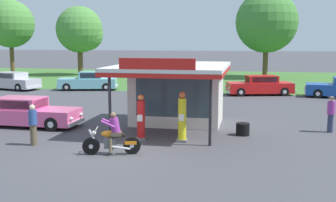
% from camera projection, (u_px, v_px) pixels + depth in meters
% --- Properties ---
extents(ground_plane, '(300.00, 300.00, 0.00)m').
position_uv_depth(ground_plane, '(115.00, 151.00, 15.66)').
color(ground_plane, '#424247').
extents(grass_verge_strip, '(120.00, 24.00, 0.01)m').
position_uv_depth(grass_verge_strip, '(204.00, 79.00, 44.76)').
color(grass_verge_strip, '#3D6B2D').
rests_on(grass_verge_strip, ground).
extents(service_station_kiosk, '(5.07, 6.54, 3.49)m').
position_uv_depth(service_station_kiosk, '(176.00, 89.00, 20.51)').
color(service_station_kiosk, silver).
rests_on(service_station_kiosk, ground).
extents(gas_pump_nearside, '(0.44, 0.44, 1.93)m').
position_uv_depth(gas_pump_nearside, '(141.00, 119.00, 17.40)').
color(gas_pump_nearside, slate).
rests_on(gas_pump_nearside, ground).
extents(gas_pump_offside, '(0.44, 0.44, 2.10)m').
position_uv_depth(gas_pump_offside, '(182.00, 119.00, 17.04)').
color(gas_pump_offside, slate).
rests_on(gas_pump_offside, ground).
extents(motorcycle_with_rider, '(2.11, 0.79, 1.58)m').
position_uv_depth(motorcycle_with_rider, '(112.00, 137.00, 15.16)').
color(motorcycle_with_rider, black).
rests_on(motorcycle_with_rider, ground).
extents(featured_classic_sedan, '(5.41, 1.90, 1.41)m').
position_uv_depth(featured_classic_sedan, '(25.00, 113.00, 20.18)').
color(featured_classic_sedan, '#E55993').
rests_on(featured_classic_sedan, ground).
extents(parked_car_back_row_far_left, '(5.74, 3.33, 1.60)m').
position_uv_depth(parked_car_back_row_far_left, '(179.00, 89.00, 29.64)').
color(parked_car_back_row_far_left, '#993819').
rests_on(parked_car_back_row_far_left, ground).
extents(parked_car_back_row_far_right, '(5.36, 3.03, 1.50)m').
position_uv_depth(parked_car_back_row_far_right, '(260.00, 86.00, 31.73)').
color(parked_car_back_row_far_right, red).
rests_on(parked_car_back_row_far_right, ground).
extents(parked_car_back_row_centre_right, '(5.25, 2.93, 1.56)m').
position_uv_depth(parked_car_back_row_centre_right, '(89.00, 82.00, 34.97)').
color(parked_car_back_row_centre_right, '#7AC6D1').
rests_on(parked_car_back_row_centre_right, ground).
extents(parked_car_back_row_centre_left, '(5.81, 3.09, 1.48)m').
position_uv_depth(parked_car_back_row_centre_left, '(10.00, 81.00, 35.39)').
color(parked_car_back_row_centre_left, '#B7B7BC').
rests_on(parked_car_back_row_centre_left, ground).
extents(bystander_leaning_by_kiosk, '(0.36, 0.36, 1.65)m').
position_uv_depth(bystander_leaning_by_kiosk, '(331.00, 113.00, 18.79)').
color(bystander_leaning_by_kiosk, '#2D3351').
rests_on(bystander_leaning_by_kiosk, ground).
extents(bystander_chatting_near_pumps, '(0.34, 0.34, 1.65)m').
position_uv_depth(bystander_chatting_near_pumps, '(33.00, 124.00, 16.47)').
color(bystander_chatting_near_pumps, brown).
rests_on(bystander_chatting_near_pumps, ground).
extents(tree_oak_far_right, '(5.52, 5.51, 8.20)m').
position_uv_depth(tree_oak_far_right, '(81.00, 31.00, 49.01)').
color(tree_oak_far_right, brown).
rests_on(tree_oak_far_right, ground).
extents(tree_oak_left, '(5.84, 5.84, 9.10)m').
position_uv_depth(tree_oak_left, '(10.00, 25.00, 50.52)').
color(tree_oak_left, brown).
rests_on(tree_oak_left, ground).
extents(tree_oak_centre, '(6.83, 6.83, 9.60)m').
position_uv_depth(tree_oak_centre, '(267.00, 22.00, 45.38)').
color(tree_oak_centre, brown).
rests_on(tree_oak_centre, ground).
extents(spare_tire_stack, '(0.60, 0.60, 0.54)m').
position_uv_depth(spare_tire_stack, '(243.00, 129.00, 18.30)').
color(spare_tire_stack, black).
rests_on(spare_tire_stack, ground).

